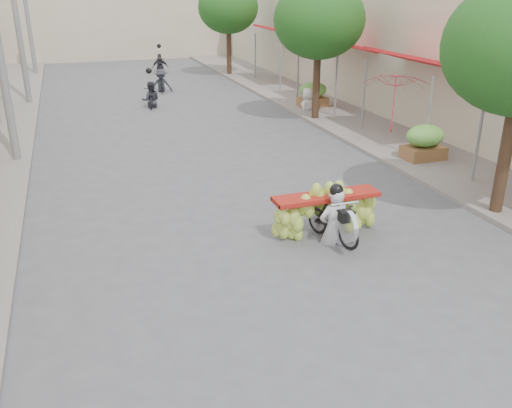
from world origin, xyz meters
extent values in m
plane|color=#545459|center=(0.00, 0.00, 0.00)|extent=(120.00, 120.00, 0.00)
cube|color=gray|center=(7.00, 15.00, 0.06)|extent=(4.00, 60.00, 0.12)
cylinder|color=slate|center=(-6.30, 20.80, 1.27)|extent=(0.08, 0.08, 2.55)
cube|color=beige|center=(12.00, 14.00, 3.00)|extent=(8.00, 40.00, 6.00)
cylinder|color=slate|center=(6.30, 5.90, 1.27)|extent=(0.08, 0.08, 2.55)
cube|color=red|center=(7.12, 10.00, 2.75)|extent=(1.77, 4.20, 0.53)
cylinder|color=slate|center=(6.30, 8.10, 1.27)|extent=(0.08, 0.08, 2.55)
cylinder|color=slate|center=(6.30, 11.90, 1.27)|extent=(0.08, 0.08, 2.55)
cube|color=red|center=(7.12, 16.00, 2.75)|extent=(1.77, 4.20, 0.53)
cylinder|color=slate|center=(6.30, 14.10, 1.27)|extent=(0.08, 0.08, 2.55)
cylinder|color=slate|center=(6.30, 17.90, 1.27)|extent=(0.08, 0.08, 2.55)
cube|color=red|center=(7.12, 22.00, 2.75)|extent=(1.77, 4.20, 0.53)
cylinder|color=slate|center=(6.30, 20.10, 1.27)|extent=(0.08, 0.08, 2.55)
cylinder|color=slate|center=(6.30, 23.90, 1.27)|extent=(0.08, 0.08, 2.55)
cube|color=#C1B298|center=(0.00, 38.00, 3.50)|extent=(20.00, 6.00, 7.00)
cylinder|color=slate|center=(-5.40, 21.00, 4.00)|extent=(0.24, 0.24, 8.00)
cylinder|color=slate|center=(-5.40, 30.00, 4.00)|extent=(0.24, 0.24, 8.00)
cylinder|color=#3A2719|center=(5.40, 4.00, 1.60)|extent=(0.28, 0.28, 3.20)
cylinder|color=#3A2719|center=(5.40, 14.00, 1.60)|extent=(0.28, 0.28, 3.20)
ellipsoid|color=#1E5418|center=(5.40, 14.00, 3.80)|extent=(3.40, 3.40, 2.90)
cylinder|color=#3A2719|center=(5.40, 26.00, 1.60)|extent=(0.28, 0.28, 3.20)
ellipsoid|color=#1E5418|center=(5.40, 26.00, 3.80)|extent=(3.40, 3.40, 2.90)
cube|color=brown|center=(6.20, 8.00, 0.37)|extent=(1.20, 0.80, 0.50)
ellipsoid|color=#5CA33D|center=(6.20, 8.00, 0.95)|extent=(1.20, 0.88, 0.66)
cube|color=brown|center=(6.20, 16.00, 0.37)|extent=(1.20, 0.80, 0.50)
ellipsoid|color=#5CA33D|center=(6.20, 16.00, 0.95)|extent=(1.20, 0.88, 0.66)
imported|color=black|center=(1.18, 3.99, 0.46)|extent=(0.87, 1.63, 0.93)
cylinder|color=silver|center=(1.18, 3.34, 0.62)|extent=(0.10, 0.66, 0.66)
cube|color=black|center=(1.18, 3.44, 0.80)|extent=(0.28, 0.22, 0.22)
cylinder|color=silver|center=(1.18, 3.54, 1.02)|extent=(0.60, 0.05, 0.05)
cube|color=maroon|center=(1.18, 4.34, 0.88)|extent=(2.30, 0.55, 0.10)
imported|color=silver|center=(1.18, 3.94, 1.20)|extent=(0.65, 0.48, 1.80)
sphere|color=black|center=(1.18, 3.91, 2.07)|extent=(0.28, 0.28, 0.28)
imported|color=red|center=(5.84, 9.19, 2.54)|extent=(2.68, 2.68, 1.87)
imported|color=silver|center=(5.81, 15.65, 0.98)|extent=(0.97, 0.94, 1.71)
imported|color=black|center=(-0.33, 18.61, 0.39)|extent=(0.74, 1.47, 0.79)
imported|color=#2B2C34|center=(-0.33, 18.61, 1.12)|extent=(0.86, 0.60, 1.65)
sphere|color=black|center=(-0.33, 18.61, 1.58)|extent=(0.26, 0.26, 0.26)
imported|color=black|center=(0.73, 22.13, 0.44)|extent=(0.55, 1.52, 0.88)
imported|color=#2B2C34|center=(0.73, 22.13, 1.12)|extent=(1.10, 0.64, 1.65)
sphere|color=black|center=(0.73, 22.13, 1.58)|extent=(0.26, 0.26, 0.26)
imported|color=black|center=(1.76, 28.51, 0.40)|extent=(0.78, 1.51, 0.81)
imported|color=#2B2C34|center=(1.76, 28.51, 1.12)|extent=(1.05, 0.71, 1.65)
sphere|color=black|center=(1.76, 28.51, 1.58)|extent=(0.26, 0.26, 0.26)
camera|label=1|loc=(-3.67, -5.19, 5.01)|focal=38.00mm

